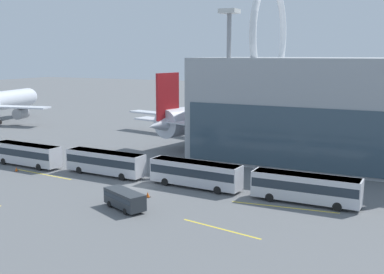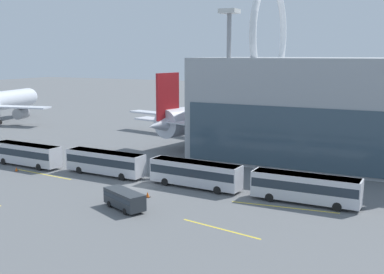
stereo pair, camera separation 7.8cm
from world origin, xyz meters
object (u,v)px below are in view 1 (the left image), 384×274
object	(u,v)px
shuttle_bus_3	(305,187)
floodlight_mast	(229,67)
airliner_at_gate_far	(220,115)
traffic_cone_0	(148,195)
shuttle_bus_0	(26,153)
service_van_foreground	(125,198)
shuttle_bus_1	(105,161)
traffic_cone_1	(16,169)
shuttle_bus_2	(195,173)

from	to	relation	value
shuttle_bus_3	floodlight_mast	size ratio (longest dim) A/B	0.52
airliner_at_gate_far	traffic_cone_0	size ratio (longest dim) A/B	71.14
shuttle_bus_0	floodlight_mast	distance (m)	33.22
shuttle_bus_0	shuttle_bus_3	distance (m)	42.14
airliner_at_gate_far	shuttle_bus_0	bearing A→B (deg)	165.45
service_van_foreground	floodlight_mast	world-z (taller)	floodlight_mast
traffic_cone_0	shuttle_bus_1	bearing A→B (deg)	149.53
shuttle_bus_0	traffic_cone_0	xyz separation A→B (m)	(24.92, -5.64, -1.64)
airliner_at_gate_far	shuttle_bus_0	xyz separation A→B (m)	(-16.89, -34.74, -2.87)
shuttle_bus_0	traffic_cone_1	bearing A→B (deg)	-67.35
shuttle_bus_1	shuttle_bus_3	xyz separation A→B (m)	(28.09, -0.43, 0.00)
shuttle_bus_2	service_van_foreground	distance (m)	11.63
floodlight_mast	traffic_cone_1	xyz separation A→B (m)	(-25.24, -18.75, -14.56)
service_van_foreground	traffic_cone_1	bearing A→B (deg)	-172.74
floodlight_mast	traffic_cone_1	world-z (taller)	floodlight_mast
shuttle_bus_0	floodlight_mast	bearing A→B (deg)	33.65
shuttle_bus_1	traffic_cone_1	size ratio (longest dim) A/B	19.88
shuttle_bus_1	traffic_cone_1	distance (m)	13.60
service_van_foreground	traffic_cone_0	size ratio (longest dim) A/B	9.31
shuttle_bus_0	traffic_cone_0	bearing A→B (deg)	-9.62
service_van_foreground	shuttle_bus_2	bearing A→B (deg)	98.78
shuttle_bus_3	shuttle_bus_0	bearing A→B (deg)	-179.23
shuttle_bus_0	shuttle_bus_1	distance (m)	14.07
shuttle_bus_0	shuttle_bus_1	xyz separation A→B (m)	(14.05, 0.76, 0.00)
shuttle_bus_1	floodlight_mast	world-z (taller)	floodlight_mast
shuttle_bus_0	shuttle_bus_2	distance (m)	28.10
airliner_at_gate_far	traffic_cone_1	size ratio (longest dim) A/B	74.01
shuttle_bus_0	floodlight_mast	size ratio (longest dim) A/B	0.53
shuttle_bus_3	traffic_cone_1	bearing A→B (deg)	-174.75
shuttle_bus_0	shuttle_bus_2	world-z (taller)	same
shuttle_bus_3	service_van_foreground	xyz separation A→B (m)	(-17.15, -10.84, -0.74)
floodlight_mast	traffic_cone_0	world-z (taller)	floodlight_mast
shuttle_bus_2	traffic_cone_0	size ratio (longest dim) A/B	19.15
shuttle_bus_1	service_van_foreground	bearing A→B (deg)	-42.91
shuttle_bus_1	shuttle_bus_3	world-z (taller)	same
airliner_at_gate_far	shuttle_bus_0	size ratio (longest dim) A/B	3.72
shuttle_bus_3	traffic_cone_0	xyz separation A→B (m)	(-17.22, -5.97, -1.64)
shuttle_bus_1	floodlight_mast	distance (m)	23.18
shuttle_bus_0	service_van_foreground	size ratio (longest dim) A/B	2.05
shuttle_bus_2	service_van_foreground	world-z (taller)	shuttle_bus_2
traffic_cone_1	shuttle_bus_1	bearing A→B (deg)	17.07
airliner_at_gate_far	floodlight_mast	bearing A→B (deg)	-142.33
traffic_cone_0	airliner_at_gate_far	bearing A→B (deg)	101.24
airliner_at_gate_far	service_van_foreground	world-z (taller)	airliner_at_gate_far
shuttle_bus_2	shuttle_bus_0	bearing A→B (deg)	-175.00
traffic_cone_0	traffic_cone_1	xyz separation A→B (m)	(-23.78, 2.44, -0.01)
shuttle_bus_1	traffic_cone_1	world-z (taller)	shuttle_bus_1
shuttle_bus_2	floodlight_mast	bearing A→B (deg)	100.22
shuttle_bus_3	shuttle_bus_1	bearing A→B (deg)	179.45
airliner_at_gate_far	shuttle_bus_1	distance (m)	34.22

